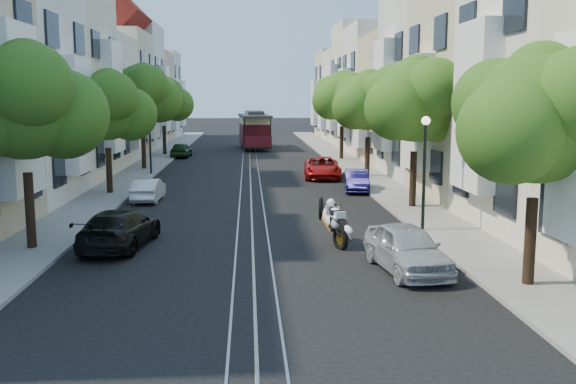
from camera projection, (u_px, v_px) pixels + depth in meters
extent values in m
plane|color=black|center=(250.00, 165.00, 47.05)|extent=(200.00, 200.00, 0.00)
cube|color=gray|center=(348.00, 163.00, 47.49)|extent=(2.50, 80.00, 0.12)
cube|color=gray|center=(150.00, 165.00, 46.59)|extent=(2.50, 80.00, 0.12)
cube|color=gray|center=(242.00, 165.00, 47.01)|extent=(0.06, 80.00, 0.02)
cube|color=gray|center=(250.00, 165.00, 47.05)|extent=(0.06, 80.00, 0.02)
cube|color=gray|center=(257.00, 164.00, 47.08)|extent=(0.06, 80.00, 0.02)
cube|color=tan|center=(250.00, 165.00, 47.05)|extent=(0.08, 80.00, 0.01)
cube|color=white|center=(478.00, 107.00, 23.18)|extent=(0.90, 3.04, 6.05)
cube|color=beige|center=(496.00, 96.00, 31.25)|extent=(7.00, 8.00, 10.00)
cube|color=white|center=(419.00, 113.00, 31.14)|extent=(0.90, 3.04, 5.50)
cube|color=silver|center=(447.00, 79.00, 39.00)|extent=(7.00, 8.00, 12.00)
cube|color=white|center=(385.00, 95.00, 38.91)|extent=(0.90, 3.04, 6.60)
cube|color=#C6B28C|center=(413.00, 103.00, 47.12)|extent=(7.00, 8.00, 9.00)
cube|color=white|center=(361.00, 113.00, 46.99)|extent=(0.90, 3.04, 4.95)
cube|color=white|center=(389.00, 93.00, 54.90)|extent=(7.00, 8.00, 10.50)
cube|color=white|center=(345.00, 103.00, 54.79)|extent=(0.90, 3.04, 5.78)
cube|color=beige|center=(371.00, 88.00, 62.72)|extent=(7.00, 8.00, 11.50)
cube|color=white|center=(333.00, 98.00, 62.63)|extent=(0.90, 3.04, 6.32)
cube|color=silver|center=(357.00, 98.00, 70.77)|extent=(7.00, 8.00, 9.50)
cube|color=white|center=(323.00, 105.00, 70.65)|extent=(0.90, 3.04, 5.23)
cube|color=beige|center=(346.00, 96.00, 78.63)|extent=(7.00, 8.00, 10.00)
cube|color=white|center=(316.00, 102.00, 78.51)|extent=(0.90, 3.04, 5.50)
cube|color=white|center=(14.00, 110.00, 22.18)|extent=(0.90, 3.04, 5.93)
cube|color=white|center=(76.00, 115.00, 30.14)|extent=(0.90, 3.04, 5.39)
cube|color=beige|center=(45.00, 81.00, 37.54)|extent=(7.00, 8.00, 11.76)
cube|color=white|center=(111.00, 97.00, 37.91)|extent=(0.90, 3.04, 6.47)
cube|color=silver|center=(81.00, 104.00, 45.65)|extent=(7.00, 8.00, 8.82)
cube|color=white|center=(135.00, 114.00, 45.99)|extent=(0.90, 3.04, 4.85)
cube|color=beige|center=(105.00, 94.00, 53.44)|extent=(7.00, 8.00, 10.29)
cube|color=white|center=(151.00, 104.00, 53.80)|extent=(0.90, 3.04, 5.66)
cube|color=silver|center=(123.00, 89.00, 61.26)|extent=(7.00, 8.00, 11.27)
cube|color=white|center=(164.00, 99.00, 61.63)|extent=(0.90, 3.04, 6.20)
cube|color=#C6B28C|center=(138.00, 99.00, 69.30)|extent=(7.00, 8.00, 9.31)
cube|color=white|center=(173.00, 106.00, 69.65)|extent=(0.90, 3.04, 5.12)
cube|color=white|center=(149.00, 97.00, 77.16)|extent=(7.00, 8.00, 9.80)
cube|color=white|center=(181.00, 103.00, 77.51)|extent=(0.90, 3.04, 5.39)
cylinder|color=black|center=(530.00, 241.00, 16.71)|extent=(0.30, 0.30, 2.27)
sphere|color=#285715|center=(537.00, 117.00, 16.23)|extent=(3.38, 3.38, 3.38)
sphere|color=#285715|center=(569.00, 132.00, 16.85)|extent=(2.70, 2.70, 2.70)
sphere|color=#285715|center=(511.00, 131.00, 15.53)|extent=(2.64, 2.64, 2.64)
sphere|color=#285715|center=(541.00, 81.00, 16.20)|extent=(2.03, 2.03, 2.03)
cylinder|color=black|center=(413.00, 179.00, 28.54)|extent=(0.30, 0.30, 2.45)
sphere|color=#285715|center=(415.00, 100.00, 28.02)|extent=(3.64, 3.64, 3.64)
sphere|color=#285715|center=(436.00, 109.00, 28.65)|extent=(2.91, 2.91, 2.91)
sphere|color=#285715|center=(397.00, 108.00, 27.32)|extent=(2.84, 2.84, 2.84)
sphere|color=#285715|center=(418.00, 80.00, 28.00)|extent=(2.18, 2.18, 2.18)
cylinder|color=black|center=(367.00, 157.00, 39.40)|extent=(0.30, 0.30, 2.38)
sphere|color=#285715|center=(368.00, 101.00, 38.90)|extent=(3.54, 3.54, 3.54)
sphere|color=#285715|center=(384.00, 108.00, 39.52)|extent=(2.83, 2.83, 2.83)
sphere|color=#285715|center=(355.00, 106.00, 38.20)|extent=(2.76, 2.76, 2.76)
sphere|color=#285715|center=(370.00, 86.00, 38.87)|extent=(2.12, 2.12, 2.12)
cylinder|color=black|center=(342.00, 142.00, 50.25)|extent=(0.30, 0.30, 2.52)
sphere|color=#285715|center=(342.00, 97.00, 49.72)|extent=(3.74, 3.74, 3.74)
sphere|color=#285715|center=(355.00, 102.00, 50.34)|extent=(3.00, 3.00, 3.00)
sphere|color=#285715|center=(331.00, 101.00, 49.01)|extent=(2.92, 2.92, 2.92)
sphere|color=#285715|center=(343.00, 85.00, 49.69)|extent=(2.25, 2.25, 2.25)
cylinder|color=black|center=(30.00, 210.00, 20.74)|extent=(0.30, 0.30, 2.45)
sphere|color=#285715|center=(23.00, 102.00, 20.23)|extent=(3.64, 3.64, 3.64)
sphere|color=#285715|center=(64.00, 114.00, 20.85)|extent=(2.91, 2.91, 2.91)
sphere|color=#285715|center=(26.00, 73.00, 20.20)|extent=(2.18, 2.18, 2.18)
cylinder|color=black|center=(109.00, 170.00, 32.60)|extent=(0.30, 0.30, 2.27)
sphere|color=#285715|center=(106.00, 107.00, 32.12)|extent=(3.38, 3.38, 3.38)
sphere|color=#285715|center=(131.00, 114.00, 32.74)|extent=(2.70, 2.70, 2.70)
sphere|color=#285715|center=(84.00, 113.00, 31.42)|extent=(2.64, 2.64, 2.64)
sphere|color=#285715|center=(108.00, 88.00, 32.09)|extent=(2.03, 2.03, 2.03)
cylinder|color=black|center=(144.00, 149.00, 43.43)|extent=(0.30, 0.30, 2.62)
sphere|color=#285715|center=(142.00, 94.00, 42.88)|extent=(3.90, 3.90, 3.90)
sphere|color=#285715|center=(160.00, 100.00, 43.50)|extent=(3.12, 3.12, 3.12)
sphere|color=#285715|center=(126.00, 98.00, 42.17)|extent=(3.04, 3.04, 3.04)
sphere|color=#285715|center=(143.00, 80.00, 42.85)|extent=(2.34, 2.34, 2.34)
cylinder|color=black|center=(164.00, 140.00, 54.31)|extent=(0.30, 0.30, 2.38)
sphere|color=#285715|center=(163.00, 100.00, 53.80)|extent=(3.54, 3.54, 3.54)
sphere|color=#285715|center=(177.00, 104.00, 54.43)|extent=(2.83, 2.83, 2.83)
sphere|color=#285715|center=(151.00, 103.00, 53.10)|extent=(2.76, 2.76, 2.76)
sphere|color=#285715|center=(164.00, 89.00, 53.78)|extent=(2.12, 2.12, 2.12)
cylinder|color=black|center=(424.00, 176.00, 23.43)|extent=(0.12, 0.12, 4.00)
sphere|color=#FFF2CC|center=(426.00, 121.00, 23.14)|extent=(0.32, 0.32, 0.32)
cylinder|color=black|center=(150.00, 142.00, 40.42)|extent=(0.12, 0.12, 4.00)
sphere|color=#FFF2CC|center=(149.00, 110.00, 40.13)|extent=(0.32, 0.32, 0.32)
torus|color=black|center=(340.00, 239.00, 21.14)|extent=(0.48, 0.83, 0.83)
torus|color=black|center=(321.00, 209.00, 22.17)|extent=(0.26, 0.82, 0.81)
ellipsoid|color=white|center=(332.00, 218.00, 21.57)|extent=(0.89, 1.23, 1.01)
ellipsoid|color=white|center=(336.00, 214.00, 21.28)|extent=(0.62, 0.73, 0.57)
cube|color=black|center=(343.00, 224.00, 20.93)|extent=(0.44, 0.62, 0.42)
cube|color=silver|center=(337.00, 214.00, 21.25)|extent=(0.58, 0.70, 0.25)
sphere|color=black|center=(331.00, 210.00, 21.56)|extent=(0.29, 0.29, 0.29)
cube|color=black|center=(255.00, 144.00, 61.26)|extent=(3.00, 8.65, 0.32)
cube|color=#4D0C17|center=(254.00, 130.00, 61.07)|extent=(2.90, 5.48, 2.55)
cube|color=beige|center=(254.00, 120.00, 60.93)|extent=(2.95, 5.53, 0.64)
cube|color=#2D2D30|center=(254.00, 116.00, 60.87)|extent=(3.21, 8.67, 0.19)
cube|color=#2D2D30|center=(254.00, 113.00, 60.83)|extent=(1.80, 4.88, 0.37)
imported|color=#A4A8B0|center=(407.00, 248.00, 18.38)|extent=(2.10, 4.18, 1.36)
imported|color=#100D44|center=(357.00, 181.00, 33.88)|extent=(1.63, 3.60, 1.15)
imported|color=#9C0E0E|center=(322.00, 168.00, 39.21)|extent=(2.48, 4.80, 1.30)
imported|color=black|center=(120.00, 229.00, 21.26)|extent=(2.40, 4.67, 1.30)
imported|color=silver|center=(148.00, 190.00, 30.71)|extent=(1.26, 3.36, 1.10)
imported|color=black|center=(181.00, 150.00, 52.51)|extent=(1.65, 3.70, 1.24)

